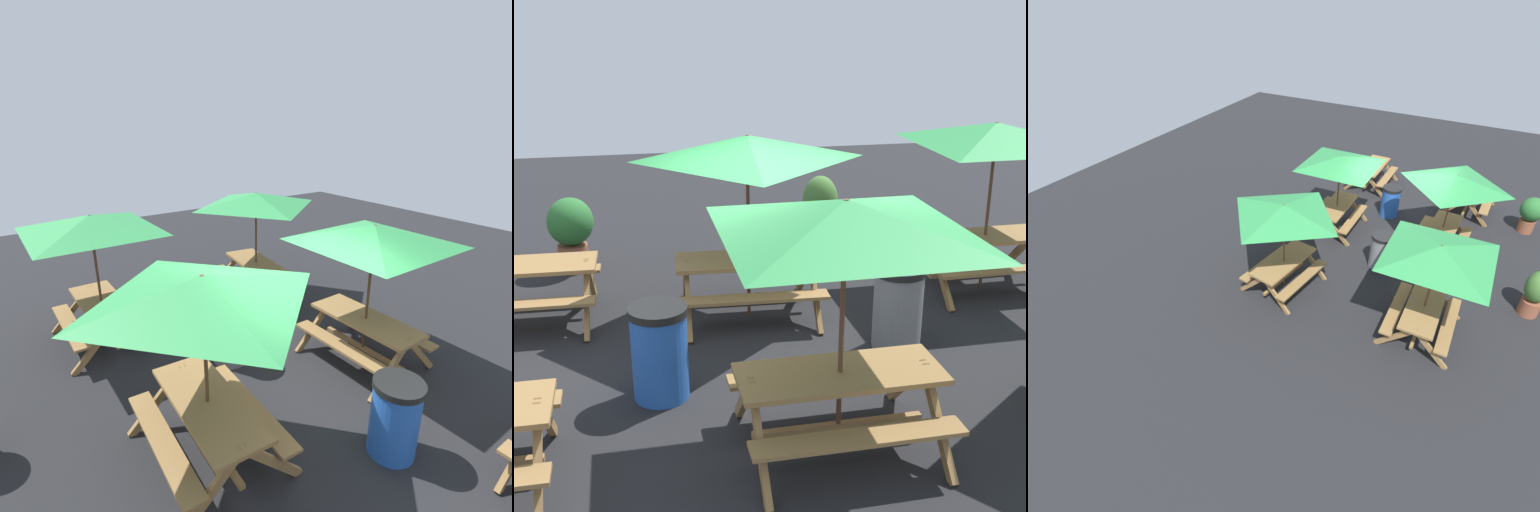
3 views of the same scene
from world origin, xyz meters
TOP-DOWN VIEW (x-y plane):
  - ground_plane at (0.00, 0.00)m, footprint 24.00×24.00m
  - picnic_table_0 at (-2.83, 1.67)m, footprint 1.84×1.58m
  - picnic_table_2 at (3.28, 1.61)m, footprint 2.83×2.83m
  - picnic_table_3 at (-0.07, 1.33)m, footprint 2.10×2.10m
  - picnic_table_5 at (0.21, -1.68)m, footprint 2.83×2.83m
  - trash_bin_gray at (1.44, 0.11)m, footprint 0.59×0.59m
  - trash_bin_blue at (-1.28, -0.47)m, footprint 0.59×0.59m
  - potted_plant_0 at (-2.35, 3.42)m, footprint 0.67×0.67m
  - potted_plant_1 at (1.50, 3.69)m, footprint 0.56×0.56m

SIDE VIEW (x-z plane):
  - ground_plane at x=0.00m, z-range 0.00..0.00m
  - trash_bin_gray at x=1.44m, z-range 0.00..0.98m
  - trash_bin_blue at x=-1.28m, z-range 0.00..0.98m
  - picnic_table_0 at x=-2.83m, z-range 0.16..0.97m
  - potted_plant_0 at x=-2.35m, z-range 0.09..1.20m
  - potted_plant_1 at x=1.50m, z-range 0.06..1.25m
  - picnic_table_2 at x=3.28m, z-range 0.82..3.16m
  - picnic_table_3 at x=-0.07m, z-range 0.82..3.16m
  - picnic_table_5 at x=0.21m, z-range 0.82..3.16m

